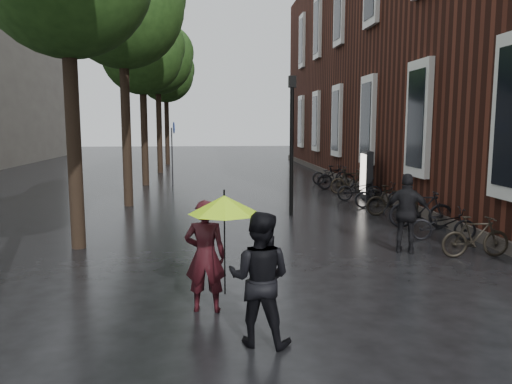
{
  "coord_description": "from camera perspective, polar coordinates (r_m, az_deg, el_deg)",
  "views": [
    {
      "loc": [
        -1.06,
        -4.59,
        2.85
      ],
      "look_at": [
        0.04,
        7.22,
        1.22
      ],
      "focal_mm": 35.0,
      "sensor_mm": 36.0,
      "label": 1
    }
  ],
  "objects": [
    {
      "name": "parked_bicycles",
      "position": [
        18.0,
        13.09,
        0.01
      ],
      "size": [
        2.05,
        13.81,
        1.05
      ],
      "color": "black",
      "rests_on": "ground"
    },
    {
      "name": "brick_building",
      "position": [
        26.86,
        20.77,
        14.03
      ],
      "size": [
        10.2,
        33.2,
        12.0
      ],
      "color": "#38160F",
      "rests_on": "ground"
    },
    {
      "name": "person_black",
      "position": [
        6.52,
        0.41,
        -9.85
      ],
      "size": [
        1.02,
        0.91,
        1.75
      ],
      "primitive_type": "imported",
      "rotation": [
        0.0,
        0.0,
        2.81
      ],
      "color": "black",
      "rests_on": "ground"
    },
    {
      "name": "pedestrian_walking",
      "position": [
        11.53,
        16.87,
        -2.35
      ],
      "size": [
        1.12,
        0.8,
        1.77
      ],
      "primitive_type": "imported",
      "rotation": [
        0.0,
        0.0,
        2.74
      ],
      "color": "black",
      "rests_on": "ground"
    },
    {
      "name": "cycle_sign",
      "position": [
        23.62,
        -9.48,
        5.49
      ],
      "size": [
        0.15,
        0.53,
        2.93
      ],
      "rotation": [
        0.0,
        0.0,
        0.19
      ],
      "color": "#262628",
      "rests_on": "ground"
    },
    {
      "name": "lime_umbrella",
      "position": [
        6.8,
        -3.65,
        -1.46
      ],
      "size": [
        0.99,
        0.99,
        1.47
      ],
      "rotation": [
        0.0,
        0.0,
        -0.01
      ],
      "color": "black",
      "rests_on": "ground"
    },
    {
      "name": "lamp_post",
      "position": [
        15.48,
        4.11,
        6.88
      ],
      "size": [
        0.22,
        0.22,
        4.29
      ],
      "rotation": [
        0.0,
        0.0,
        -0.38
      ],
      "color": "black",
      "rests_on": "ground"
    },
    {
      "name": "ad_lightbox",
      "position": [
        19.6,
        12.49,
        1.96
      ],
      "size": [
        0.28,
        1.21,
        1.82
      ],
      "rotation": [
        0.0,
        0.0,
        -0.12
      ],
      "color": "black",
      "rests_on": "ground"
    },
    {
      "name": "person_burgundy",
      "position": [
        7.66,
        -5.81,
        -7.27
      ],
      "size": [
        0.68,
        0.49,
        1.73
      ],
      "primitive_type": "imported",
      "rotation": [
        0.0,
        0.0,
        3.02
      ],
      "color": "black",
      "rests_on": "ground"
    },
    {
      "name": "street_trees",
      "position": [
        21.01,
        -13.91,
        17.14
      ],
      "size": [
        4.33,
        34.03,
        8.91
      ],
      "color": "black",
      "rests_on": "ground"
    }
  ]
}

